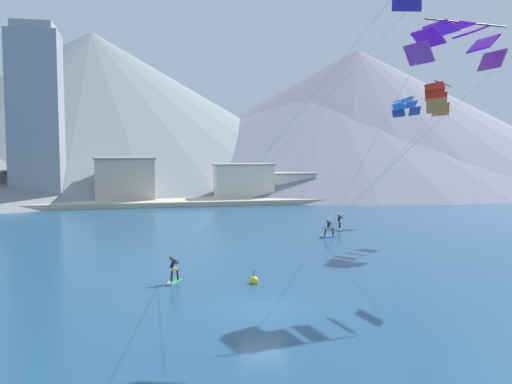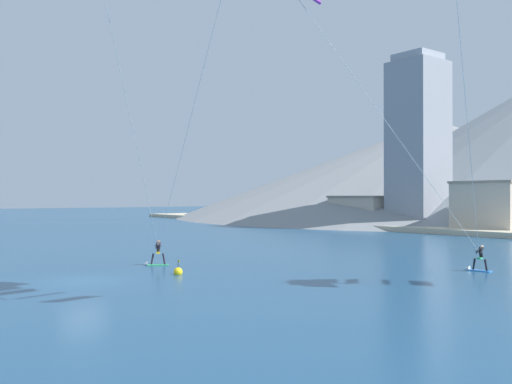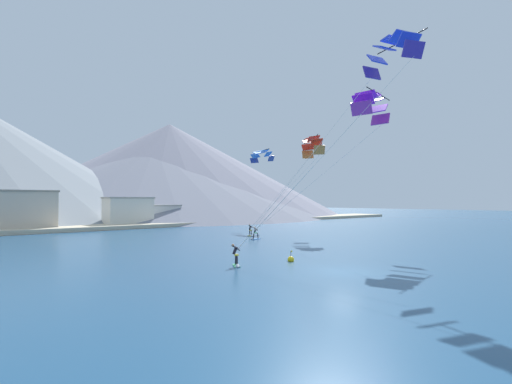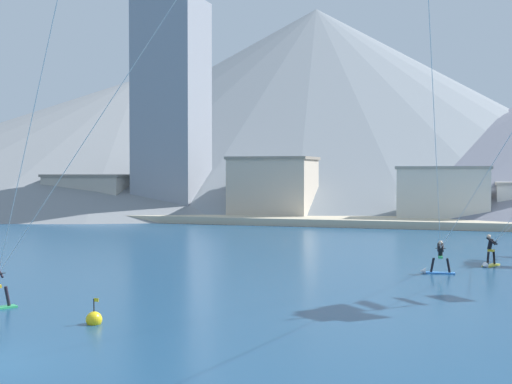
{
  "view_description": "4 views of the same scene",
  "coord_description": "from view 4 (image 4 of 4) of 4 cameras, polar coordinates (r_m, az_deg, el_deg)",
  "views": [
    {
      "loc": [
        -6.33,
        -28.98,
        8.82
      ],
      "look_at": [
        2.45,
        13.56,
        5.11
      ],
      "focal_mm": 40.0,
      "sensor_mm": 36.0,
      "label": 1
    },
    {
      "loc": [
        31.44,
        -11.85,
        4.82
      ],
      "look_at": [
        -1.63,
        13.54,
        5.13
      ],
      "focal_mm": 40.0,
      "sensor_mm": 36.0,
      "label": 2
    },
    {
      "loc": [
        -23.91,
        -17.28,
        5.13
      ],
      "look_at": [
        2.15,
        11.7,
        5.94
      ],
      "focal_mm": 28.0,
      "sensor_mm": 36.0,
      "label": 3
    },
    {
      "loc": [
        13.45,
        -15.58,
        5.21
      ],
      "look_at": [
        2.44,
        18.22,
        4.2
      ],
      "focal_mm": 50.0,
      "sensor_mm": 36.0,
      "label": 4
    }
  ],
  "objects": [
    {
      "name": "shore_building_quay_west",
      "position": [
        84.77,
        -12.88,
        -0.26
      ],
      "size": [
        10.06,
        6.92,
        4.9
      ],
      "color": "#B7AD9E",
      "rests_on": "ground"
    },
    {
      "name": "kitesurfer_near_lead",
      "position": [
        37.8,
        14.22,
        -5.55
      ],
      "size": [
        1.77,
        0.64,
        1.74
      ],
      "color": "#337FDB",
      "rests_on": "ground"
    },
    {
      "name": "shore_building_old_town",
      "position": [
        75.81,
        1.39,
        0.27
      ],
      "size": [
        8.71,
        6.73,
        6.78
      ],
      "color": "beige",
      "rests_on": "ground"
    },
    {
      "name": "mountain_peak_west_ridge",
      "position": [
        132.59,
        4.84,
        6.96
      ],
      "size": [
        121.09,
        121.09,
        35.06
      ],
      "color": "gray",
      "rests_on": "ground"
    },
    {
      "name": "highrise_tower",
      "position": [
        81.75,
        -6.76,
        6.89
      ],
      "size": [
        7.0,
        7.0,
        25.84
      ],
      "color": "gray",
      "rests_on": "ground"
    },
    {
      "name": "shoreline_strip",
      "position": [
        71.78,
        7.2,
        -2.26
      ],
      "size": [
        180.0,
        10.0,
        0.7
      ],
      "primitive_type": "cube",
      "color": "beige",
      "rests_on": "ground"
    },
    {
      "name": "shore_building_promenade_mid",
      "position": [
        72.58,
        14.82,
        -0.25
      ],
      "size": [
        9.13,
        4.53,
        5.74
      ],
      "color": "silver",
      "rests_on": "ground"
    },
    {
      "name": "race_marker_buoy",
      "position": [
        25.33,
        -12.83,
        -9.92
      ],
      "size": [
        0.56,
        0.56,
        1.02
      ],
      "color": "yellow",
      "rests_on": "ground"
    },
    {
      "name": "kitesurfer_near_trail",
      "position": [
        41.38,
        18.16,
        -4.9
      ],
      "size": [
        1.07,
        1.75,
        1.81
      ],
      "color": "yellow",
      "rests_on": "ground"
    },
    {
      "name": "mountain_peak_east_shoulder",
      "position": [
        132.68,
        -9.46,
        4.17
      ],
      "size": [
        120.74,
        120.74,
        22.23
      ],
      "color": "gray",
      "rests_on": "ground"
    }
  ]
}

